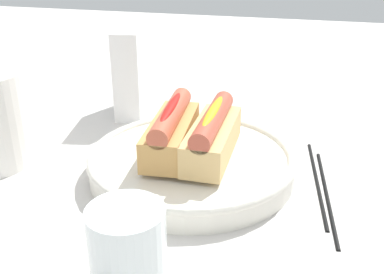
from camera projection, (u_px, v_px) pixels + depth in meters
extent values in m
plane|color=beige|center=(197.00, 175.00, 0.61)|extent=(2.40, 2.40, 0.00)
cylinder|color=silver|center=(192.00, 164.00, 0.61)|extent=(0.27, 0.27, 0.03)
torus|color=silver|center=(192.00, 155.00, 0.60)|extent=(0.27, 0.27, 0.01)
cube|color=#DBB270|center=(213.00, 139.00, 0.58)|extent=(0.15, 0.05, 0.04)
cylinder|color=#B24C38|center=(213.00, 119.00, 0.57)|extent=(0.15, 0.03, 0.03)
ellipsoid|color=gold|center=(213.00, 110.00, 0.57)|extent=(0.11, 0.01, 0.01)
cube|color=tan|center=(172.00, 135.00, 0.60)|extent=(0.15, 0.06, 0.04)
cylinder|color=#BC563D|center=(171.00, 115.00, 0.58)|extent=(0.15, 0.04, 0.03)
ellipsoid|color=red|center=(171.00, 107.00, 0.58)|extent=(0.11, 0.02, 0.01)
cylinder|color=white|center=(128.00, 254.00, 0.39)|extent=(0.07, 0.07, 0.09)
cylinder|color=silver|center=(129.00, 274.00, 0.40)|extent=(0.06, 0.06, 0.04)
cube|color=white|center=(132.00, 71.00, 0.79)|extent=(0.12, 0.06, 0.15)
cylinder|color=black|center=(317.00, 180.00, 0.59)|extent=(0.22, 0.03, 0.01)
cylinder|color=black|center=(327.00, 193.00, 0.56)|extent=(0.22, 0.03, 0.01)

